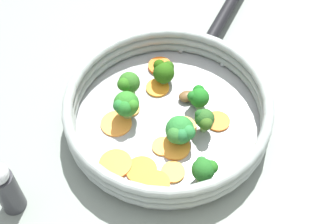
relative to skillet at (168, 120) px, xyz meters
The scene contains 27 objects.
ground_plane 0.01m from the skillet, ahead, with size 4.00×4.00×0.00m, color gray.
skillet is the anchor object (origin of this frame).
skillet_rim_wall 0.03m from the skillet, ahead, with size 0.31×0.31×0.05m.
skillet_handle 0.25m from the skillet, 87.51° to the left, with size 0.02×0.02×0.20m, color black.
skillet_rivet_left 0.14m from the skillet, 71.84° to the left, with size 0.01×0.01×0.01m, color #939A9C.
skillet_rivet_right 0.14m from the skillet, 103.18° to the left, with size 0.01×0.01×0.01m, color #969594.
carrot_slice_0 0.10m from the skillet, 90.26° to the right, with size 0.04×0.04×0.00m, color orange.
carrot_slice_1 0.06m from the skillet, 127.82° to the left, with size 0.04×0.04×0.00m, color orange.
carrot_slice_2 0.06m from the skillet, behind, with size 0.03×0.03×0.00m, color #EF9C40.
carrot_slice_3 0.06m from the skillet, 57.30° to the right, with size 0.04×0.04×0.00m, color orange.
carrot_slice_4 0.11m from the skillet, 109.90° to the right, with size 0.05×0.05×0.01m, color orange.
carrot_slice_5 0.08m from the skillet, 149.51° to the right, with size 0.05×0.05×0.00m, color orange.
carrot_slice_6 0.12m from the skillet, 76.61° to the right, with size 0.04×0.04×0.00m, color orange.
carrot_slice_7 0.08m from the skillet, 16.21° to the left, with size 0.04×0.04×0.00m, color orange.
carrot_slice_8 0.05m from the skillet, 75.77° to the right, with size 0.03×0.03×0.00m, color gold.
carrot_slice_9 0.03m from the skillet, 18.56° to the right, with size 0.04×0.04×0.00m, color #EB973F.
carrot_slice_10 0.11m from the skillet, 119.43° to the left, with size 0.04×0.04×0.01m, color orange.
carrot_slice_11 0.10m from the skillet, 63.86° to the right, with size 0.03×0.03×0.00m, color orange.
broccoli_floret_0 0.07m from the skillet, ahead, with size 0.03×0.03×0.04m.
broccoli_floret_1 0.07m from the skillet, 157.70° to the right, with size 0.04×0.04×0.05m.
broccoli_floret_2 0.06m from the skillet, 49.80° to the left, with size 0.03×0.03×0.04m.
broccoli_floret_3 0.08m from the skillet, 167.03° to the left, with size 0.03×0.04×0.05m.
broccoli_floret_4 0.12m from the skillet, 43.46° to the right, with size 0.03×0.03×0.04m.
broccoli_floret_5 0.06m from the skillet, 46.03° to the right, with size 0.05×0.05×0.04m.
broccoli_floret_6 0.08m from the skillet, 117.18° to the left, with size 0.04×0.04×0.04m.
mushroom_piece_0 0.05m from the skillet, 72.49° to the left, with size 0.03×0.02×0.01m, color brown.
salt_shaker 0.26m from the skillet, 124.55° to the right, with size 0.03×0.03×0.10m.
Camera 1 is at (0.16, -0.39, 0.59)m, focal length 50.00 mm.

